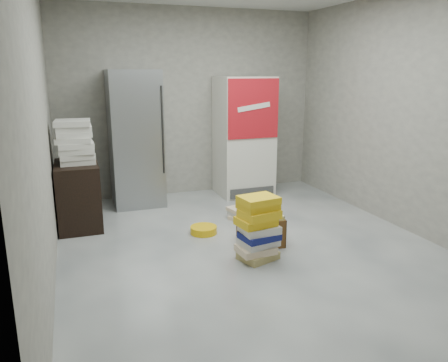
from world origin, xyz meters
name	(u,v)px	position (x,y,z in m)	size (l,w,h in m)	color
ground	(252,249)	(0.00, 0.00, 0.00)	(5.00, 5.00, 0.00)	silver
room_shell	(255,80)	(0.00, 0.00, 1.80)	(4.04, 5.04, 2.82)	#A4A093
steel_fridge	(136,139)	(-0.90, 2.13, 0.95)	(0.70, 0.72, 1.90)	#96999E
coke_cooler	(244,136)	(0.75, 2.12, 0.90)	(0.80, 0.73, 1.80)	silver
wood_shelf	(78,195)	(-1.73, 1.40, 0.40)	(0.50, 0.80, 0.80)	black
supply_box_stack	(75,142)	(-1.72, 1.40, 1.06)	(0.44, 0.44, 0.52)	white
phonebook_stack_main	(258,228)	(-0.05, -0.25, 0.34)	(0.45, 0.39, 0.67)	tan
phonebook_stack_side	(243,213)	(0.29, 0.99, 0.08)	(0.43, 0.41, 0.15)	beige
cardboard_box	(261,230)	(0.16, 0.15, 0.15)	(0.49, 0.49, 0.36)	yellow
bucket_lid	(204,230)	(-0.36, 0.64, 0.04)	(0.32, 0.32, 0.08)	yellow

